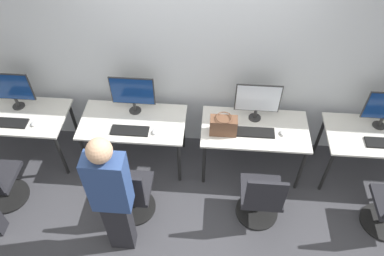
{
  "coord_description": "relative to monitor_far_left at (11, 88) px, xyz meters",
  "views": [
    {
      "loc": [
        0.21,
        -2.62,
        3.81
      ],
      "look_at": [
        0.0,
        0.13,
        0.86
      ],
      "focal_mm": 35.0,
      "sensor_mm": 36.0,
      "label": 1
    }
  ],
  "objects": [
    {
      "name": "keyboard_far_left",
      "position": [
        0.0,
        -0.28,
        -0.27
      ],
      "size": [
        0.42,
        0.15,
        0.02
      ],
      "color": "black",
      "rests_on": "desk_far_left"
    },
    {
      "name": "monitor_far_left",
      "position": [
        0.0,
        0.0,
        0.0
      ],
      "size": [
        0.5,
        0.14,
        0.5
      ],
      "color": "#2D2D2D",
      "rests_on": "desk_far_left"
    },
    {
      "name": "wall_back",
      "position": [
        2.11,
        0.3,
        0.4
      ],
      "size": [
        12.0,
        0.05,
        2.8
      ],
      "color": "silver",
      "rests_on": "ground_plane"
    },
    {
      "name": "desk_right",
      "position": [
        2.81,
        -0.14,
        -0.36
      ],
      "size": [
        1.22,
        0.64,
        0.71
      ],
      "color": "silver",
      "rests_on": "ground_plane"
    },
    {
      "name": "office_chair_right",
      "position": [
        2.89,
        -0.85,
        -0.64
      ],
      "size": [
        0.48,
        0.48,
        0.88
      ],
      "color": "black",
      "rests_on": "ground_plane"
    },
    {
      "name": "monitor_right",
      "position": [
        2.81,
        0.02,
        0.0
      ],
      "size": [
        0.5,
        0.14,
        0.5
      ],
      "color": "#2D2D2D",
      "rests_on": "desk_right"
    },
    {
      "name": "ground_plane",
      "position": [
        2.11,
        -0.46,
        -1.0
      ],
      "size": [
        20.0,
        20.0,
        0.0
      ],
      "primitive_type": "plane",
      "color": "#3D3D42"
    },
    {
      "name": "mouse_far_left",
      "position": [
        0.29,
        -0.28,
        -0.27
      ],
      "size": [
        0.06,
        0.09,
        0.03
      ],
      "color": "silver",
      "rests_on": "desk_far_left"
    },
    {
      "name": "person_left",
      "position": [
        1.45,
        -1.27,
        -0.09
      ],
      "size": [
        0.36,
        0.22,
        1.65
      ],
      "color": "#232328",
      "rests_on": "ground_plane"
    },
    {
      "name": "mouse_left",
      "position": [
        1.69,
        -0.3,
        -0.27
      ],
      "size": [
        0.06,
        0.09,
        0.03
      ],
      "color": "silver",
      "rests_on": "desk_left"
    },
    {
      "name": "monitor_left",
      "position": [
        1.41,
        0.03,
        0.0
      ],
      "size": [
        0.5,
        0.14,
        0.5
      ],
      "color": "#2D2D2D",
      "rests_on": "desk_left"
    },
    {
      "name": "desk_far_left",
      "position": [
        0.0,
        -0.14,
        -0.36
      ],
      "size": [
        1.22,
        0.64,
        0.71
      ],
      "color": "silver",
      "rests_on": "ground_plane"
    },
    {
      "name": "keyboard_left",
      "position": [
        1.41,
        -0.3,
        -0.27
      ],
      "size": [
        0.42,
        0.15,
        0.02
      ],
      "color": "black",
      "rests_on": "desk_left"
    },
    {
      "name": "office_chair_left",
      "position": [
        1.49,
        -0.9,
        -0.64
      ],
      "size": [
        0.48,
        0.48,
        0.88
      ],
      "color": "black",
      "rests_on": "ground_plane"
    },
    {
      "name": "desk_left",
      "position": [
        1.41,
        -0.14,
        -0.36
      ],
      "size": [
        1.22,
        0.64,
        0.71
      ],
      "color": "silver",
      "rests_on": "ground_plane"
    },
    {
      "name": "desk_far_right",
      "position": [
        4.22,
        -0.14,
        -0.36
      ],
      "size": [
        1.22,
        0.64,
        0.71
      ],
      "color": "silver",
      "rests_on": "ground_plane"
    },
    {
      "name": "keyboard_right",
      "position": [
        2.81,
        -0.22,
        -0.27
      ],
      "size": [
        0.42,
        0.15,
        0.02
      ],
      "color": "black",
      "rests_on": "desk_right"
    },
    {
      "name": "mouse_right",
      "position": [
        3.11,
        -0.21,
        -0.27
      ],
      "size": [
        0.06,
        0.09,
        0.03
      ],
      "color": "silver",
      "rests_on": "desk_right"
    },
    {
      "name": "handbag",
      "position": [
        2.45,
        -0.24,
        -0.17
      ],
      "size": [
        0.3,
        0.18,
        0.25
      ],
      "color": "brown",
      "rests_on": "desk_right"
    }
  ]
}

